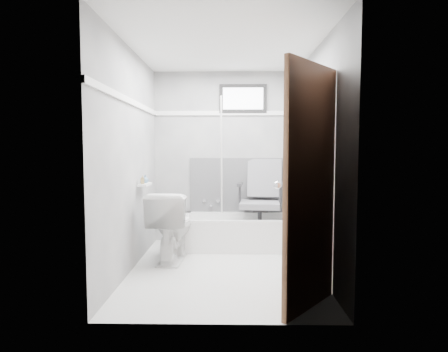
{
  "coord_description": "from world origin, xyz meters",
  "views": [
    {
      "loc": [
        0.08,
        -4.02,
        1.31
      ],
      "look_at": [
        0.0,
        0.35,
        1.0
      ],
      "focal_mm": 30.0,
      "sensor_mm": 36.0,
      "label": 1
    }
  ],
  "objects_px": {
    "bathtub": "(239,232)",
    "soap_bottle_a": "(142,179)",
    "toilet": "(172,226)",
    "door": "(354,192)",
    "soap_bottle_b": "(145,179)",
    "office_chair": "(260,199)"
  },
  "relations": [
    {
      "from": "bathtub",
      "to": "soap_bottle_b",
      "type": "bearing_deg",
      "value": -154.85
    },
    {
      "from": "door",
      "to": "soap_bottle_a",
      "type": "height_order",
      "value": "door"
    },
    {
      "from": "soap_bottle_a",
      "to": "toilet",
      "type": "bearing_deg",
      "value": 14.84
    },
    {
      "from": "bathtub",
      "to": "soap_bottle_b",
      "type": "distance_m",
      "value": 1.45
    },
    {
      "from": "door",
      "to": "toilet",
      "type": "bearing_deg",
      "value": 134.53
    },
    {
      "from": "toilet",
      "to": "door",
      "type": "height_order",
      "value": "door"
    },
    {
      "from": "toilet",
      "to": "soap_bottle_a",
      "type": "distance_m",
      "value": 0.65
    },
    {
      "from": "bathtub",
      "to": "door",
      "type": "distance_m",
      "value": 2.48
    },
    {
      "from": "toilet",
      "to": "soap_bottle_b",
      "type": "relative_size",
      "value": 8.19
    },
    {
      "from": "office_chair",
      "to": "soap_bottle_b",
      "type": "distance_m",
      "value": 1.55
    },
    {
      "from": "soap_bottle_a",
      "to": "soap_bottle_b",
      "type": "height_order",
      "value": "soap_bottle_a"
    },
    {
      "from": "door",
      "to": "soap_bottle_b",
      "type": "bearing_deg",
      "value": 138.78
    },
    {
      "from": "soap_bottle_b",
      "to": "soap_bottle_a",
      "type": "bearing_deg",
      "value": -90.0
    },
    {
      "from": "office_chair",
      "to": "door",
      "type": "height_order",
      "value": "door"
    },
    {
      "from": "toilet",
      "to": "soap_bottle_b",
      "type": "distance_m",
      "value": 0.64
    },
    {
      "from": "bathtub",
      "to": "soap_bottle_a",
      "type": "bearing_deg",
      "value": -149.29
    },
    {
      "from": "toilet",
      "to": "soap_bottle_a",
      "type": "xyz_separation_m",
      "value": [
        -0.32,
        -0.08,
        0.56
      ]
    },
    {
      "from": "bathtub",
      "to": "door",
      "type": "height_order",
      "value": "door"
    },
    {
      "from": "bathtub",
      "to": "toilet",
      "type": "height_order",
      "value": "toilet"
    },
    {
      "from": "door",
      "to": "soap_bottle_a",
      "type": "distance_m",
      "value": 2.46
    },
    {
      "from": "bathtub",
      "to": "soap_bottle_a",
      "type": "distance_m",
      "value": 1.51
    },
    {
      "from": "office_chair",
      "to": "toilet",
      "type": "bearing_deg",
      "value": -144.16
    }
  ]
}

